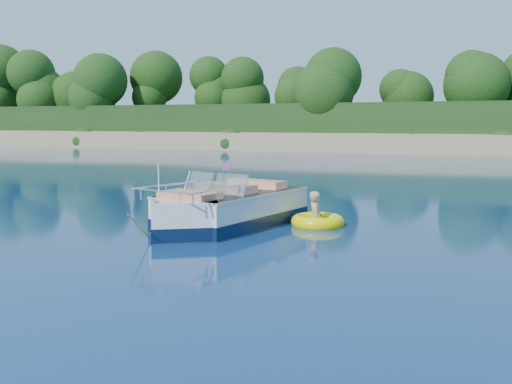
% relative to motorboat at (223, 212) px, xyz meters
% --- Properties ---
extents(ground, '(160.00, 160.00, 0.00)m').
position_rel_motorboat_xyz_m(ground, '(-1.55, -2.55, -0.36)').
color(ground, '#092242').
rests_on(ground, ground).
extents(shoreline, '(170.00, 59.00, 6.00)m').
position_rel_motorboat_xyz_m(shoreline, '(-1.55, 61.23, 0.62)').
color(shoreline, '#8F7653').
rests_on(shoreline, ground).
extents(treeline, '(150.00, 7.12, 8.19)m').
position_rel_motorboat_xyz_m(treeline, '(-1.51, 38.47, 5.19)').
color(treeline, '#321C10').
rests_on(treeline, ground).
extents(motorboat, '(2.77, 5.48, 1.85)m').
position_rel_motorboat_xyz_m(motorboat, '(0.00, 0.00, 0.00)').
color(motorboat, white).
rests_on(motorboat, ground).
extents(tow_tube, '(1.49, 1.49, 0.34)m').
position_rel_motorboat_xyz_m(tow_tube, '(2.00, 1.03, -0.27)').
color(tow_tube, '#FAE700').
rests_on(tow_tube, ground).
extents(boy, '(0.58, 0.79, 1.43)m').
position_rel_motorboat_xyz_m(boy, '(1.96, 0.95, -0.36)').
color(boy, tan).
rests_on(boy, ground).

